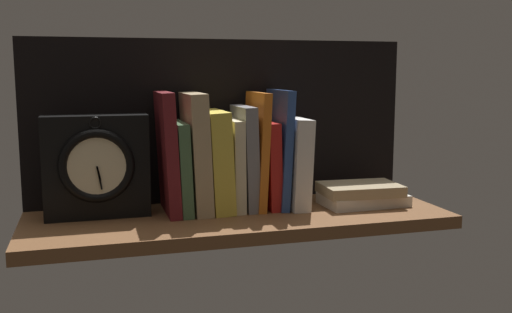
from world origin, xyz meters
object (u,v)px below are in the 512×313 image
at_px(book_yellow_seinlanguage, 216,161).
at_px(framed_clock, 97,166).
at_px(book_gray_chess, 245,157).
at_px(book_cream_twain, 233,164).
at_px(book_red_requiem, 267,164).
at_px(book_white_catcher, 291,161).
at_px(book_maroon_dawkins, 167,153).
at_px(book_green_romantic, 181,167).
at_px(book_blue_modern, 278,148).
at_px(book_orange_pandolfini, 256,150).
at_px(book_tan_shortstories, 196,153).
at_px(book_stack_side, 362,195).

height_order(book_yellow_seinlanguage, framed_clock, book_yellow_seinlanguage).
xyz_separation_m(book_yellow_seinlanguage, book_gray_chess, (0.06, 0.00, 0.00)).
relative_size(book_yellow_seinlanguage, book_cream_twain, 1.10).
relative_size(book_cream_twain, book_gray_chess, 0.88).
distance_m(book_red_requiem, book_white_catcher, 0.05).
xyz_separation_m(book_maroon_dawkins, framed_clock, (-0.14, 0.00, -0.02)).
height_order(book_yellow_seinlanguage, book_white_catcher, book_yellow_seinlanguage).
height_order(book_green_romantic, book_cream_twain, book_cream_twain).
relative_size(book_yellow_seinlanguage, book_blue_modern, 0.83).
distance_m(book_orange_pandolfini, book_white_catcher, 0.08).
bearing_deg(book_white_catcher, book_orange_pandolfini, 180.00).
xyz_separation_m(book_maroon_dawkins, book_green_romantic, (0.03, 0.00, -0.03)).
height_order(book_green_romantic, book_yellow_seinlanguage, book_yellow_seinlanguage).
relative_size(book_maroon_dawkins, book_cream_twain, 1.31).
bearing_deg(book_tan_shortstories, book_stack_side, -8.38).
distance_m(book_tan_shortstories, book_stack_side, 0.36).
distance_m(book_red_requiem, book_stack_side, 0.21).
xyz_separation_m(book_green_romantic, book_stack_side, (0.38, -0.05, -0.07)).
bearing_deg(book_yellow_seinlanguage, book_green_romantic, 180.00).
height_order(book_tan_shortstories, book_yellow_seinlanguage, book_tan_shortstories).
distance_m(book_orange_pandolfini, book_stack_side, 0.25).
relative_size(book_green_romantic, book_gray_chess, 0.86).
height_order(book_maroon_dawkins, framed_clock, book_maroon_dawkins).
relative_size(book_tan_shortstories, book_stack_side, 1.32).
bearing_deg(book_green_romantic, book_stack_side, -7.70).
height_order(book_maroon_dawkins, book_yellow_seinlanguage, book_maroon_dawkins).
height_order(book_tan_shortstories, book_orange_pandolfini, same).
bearing_deg(framed_clock, book_cream_twain, -0.12).
height_order(book_cream_twain, book_blue_modern, book_blue_modern).
xyz_separation_m(book_orange_pandolfini, book_stack_side, (0.22, -0.05, -0.10)).
bearing_deg(book_red_requiem, book_stack_side, -14.57).
relative_size(book_maroon_dawkins, book_green_romantic, 1.33).
xyz_separation_m(book_yellow_seinlanguage, book_orange_pandolfini, (0.09, 0.00, 0.02)).
xyz_separation_m(book_red_requiem, book_white_catcher, (0.05, 0.00, 0.00)).
distance_m(book_maroon_dawkins, book_gray_chess, 0.16).
relative_size(book_green_romantic, book_cream_twain, 0.98).
bearing_deg(book_yellow_seinlanguage, book_red_requiem, 0.00).
xyz_separation_m(book_gray_chess, book_orange_pandolfini, (0.02, 0.00, 0.01)).
bearing_deg(book_orange_pandolfini, book_blue_modern, 0.00).
bearing_deg(book_red_requiem, book_yellow_seinlanguage, 180.00).
height_order(book_white_catcher, framed_clock, framed_clock).
relative_size(book_blue_modern, framed_clock, 1.22).
relative_size(book_maroon_dawkins, book_stack_side, 1.34).
bearing_deg(framed_clock, book_white_catcher, -0.08).
distance_m(book_maroon_dawkins, book_red_requiem, 0.21).
bearing_deg(book_cream_twain, book_tan_shortstories, 180.00).
height_order(book_blue_modern, book_white_catcher, book_blue_modern).
bearing_deg(book_stack_side, book_blue_modern, 163.52).
xyz_separation_m(book_maroon_dawkins, book_gray_chess, (0.16, 0.00, -0.02)).
height_order(book_green_romantic, book_white_catcher, book_white_catcher).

